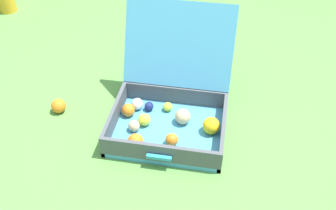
{
  "coord_description": "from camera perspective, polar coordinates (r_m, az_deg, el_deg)",
  "views": [
    {
      "loc": [
        0.26,
        -1.27,
        1.3
      ],
      "look_at": [
        0.04,
        0.01,
        0.17
      ],
      "focal_mm": 40.35,
      "sensor_mm": 36.0,
      "label": 1
    }
  ],
  "objects": [
    {
      "name": "stray_ball_on_grass",
      "position": [
        2.0,
        -16.2,
        -0.13
      ],
      "size": [
        0.07,
        0.07,
        0.07
      ],
      "primitive_type": "sphere",
      "color": "orange",
      "rests_on": "ground"
    },
    {
      "name": "ground_plane",
      "position": [
        1.84,
        -1.23,
        -4.11
      ],
      "size": [
        16.0,
        16.0,
        0.0
      ],
      "primitive_type": "plane",
      "color": "#569342"
    },
    {
      "name": "open_suitcase",
      "position": [
        1.82,
        0.32,
        0.15
      ],
      "size": [
        0.54,
        0.63,
        0.51
      ],
      "color": "#4799C6",
      "rests_on": "ground"
    }
  ]
}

